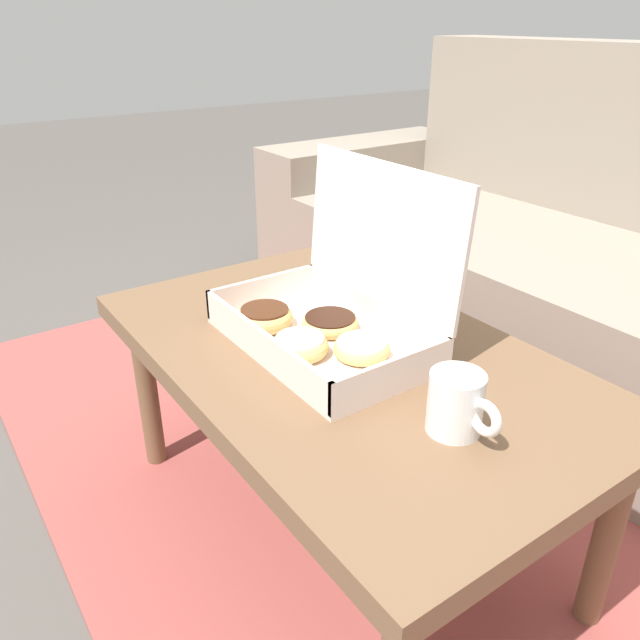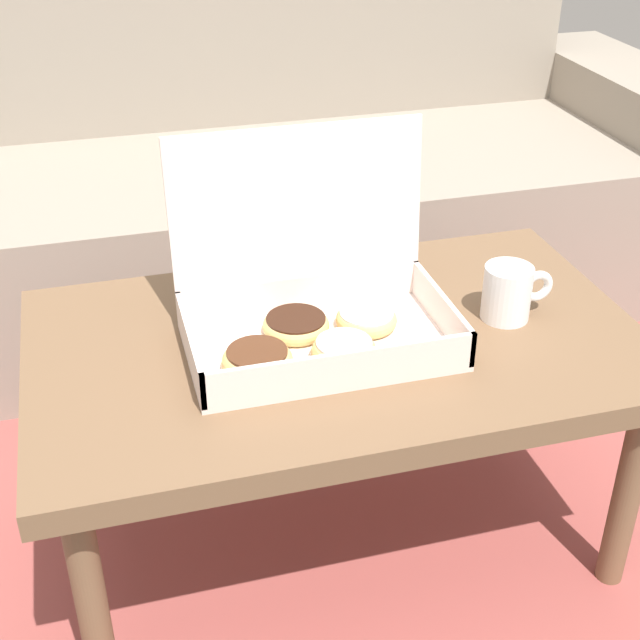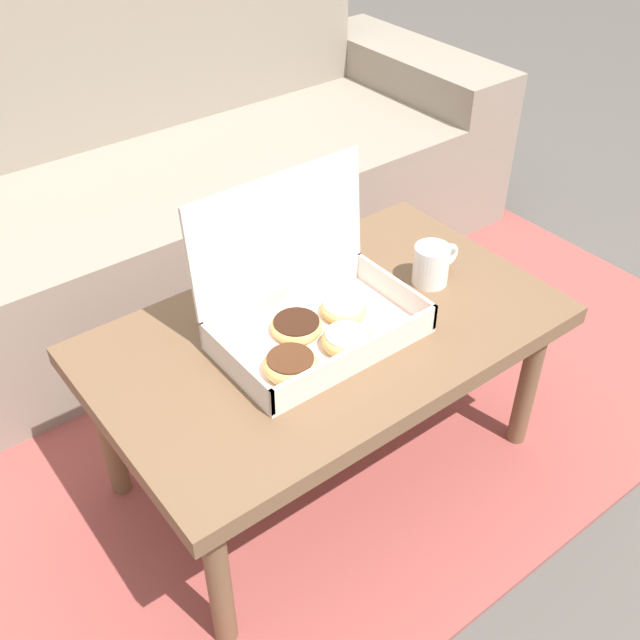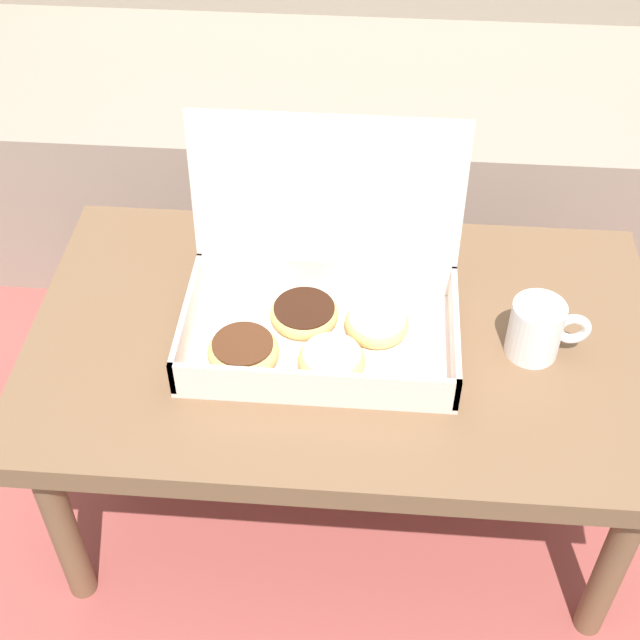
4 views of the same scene
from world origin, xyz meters
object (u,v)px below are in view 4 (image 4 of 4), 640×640
Objects in this scene: couch at (367,87)px; pastry_box at (316,307)px; coffee_mug at (538,329)px; coffee_table at (344,355)px.

couch reaches higher than pastry_box.
couch is 20.14× the size of coffee_mug.
pastry_box is at bearing 178.24° from coffee_mug.
couch is 1.01m from coffee_mug.
couch is 5.94× the size of pastry_box.
coffee_mug is (0.28, -0.96, 0.17)m from couch.
couch is 2.50× the size of coffee_table.
pastry_box is 3.39× the size of coffee_mug.
couch reaches higher than coffee_mug.
couch is 0.95m from coffee_table.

